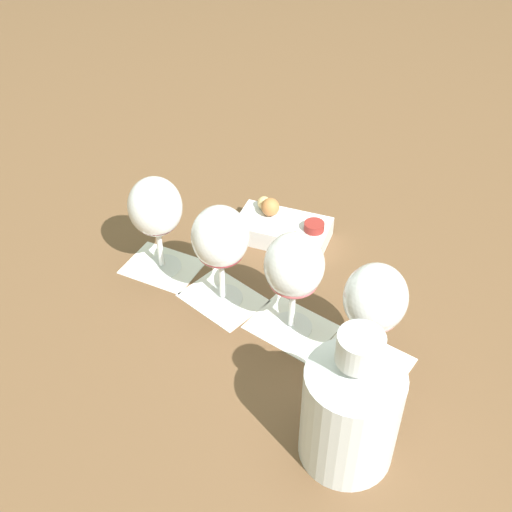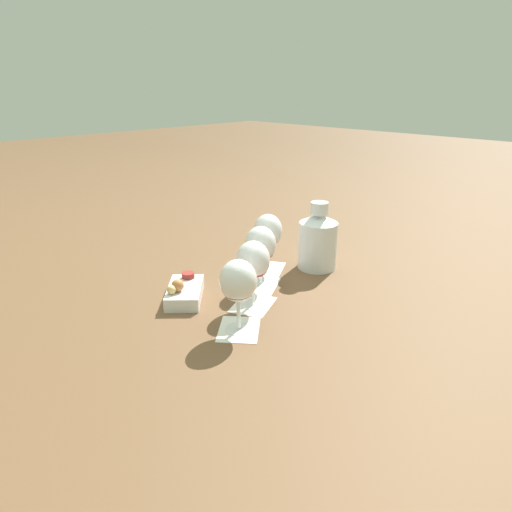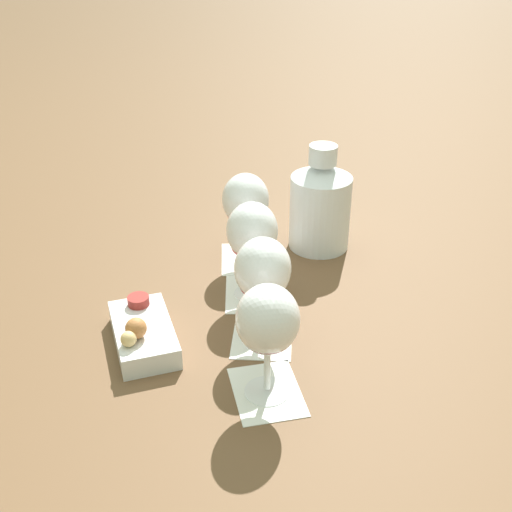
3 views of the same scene
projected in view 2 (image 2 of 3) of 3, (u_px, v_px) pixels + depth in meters
ground_plane at (255, 295)px, 1.22m from camera, size 8.00×8.00×0.00m
tasting_card_0 at (267, 268)px, 1.38m from camera, size 0.15×0.14×0.00m
tasting_card_1 at (260, 285)px, 1.27m from camera, size 0.15×0.14×0.00m
tasting_card_2 at (253, 304)px, 1.16m from camera, size 0.15×0.13×0.00m
tasting_card_3 at (239, 329)px, 1.05m from camera, size 0.15×0.15×0.00m
wine_glass_0 at (268, 233)px, 1.34m from camera, size 0.08×0.08×0.17m
wine_glass_1 at (260, 246)px, 1.23m from camera, size 0.08×0.08×0.17m
wine_glass_2 at (253, 263)px, 1.12m from camera, size 0.08×0.08×0.17m
wine_glass_3 at (238, 284)px, 1.01m from camera, size 0.08×0.08×0.17m
ceramic_vase at (318, 240)px, 1.36m from camera, size 0.12×0.12×0.20m
snack_dish at (184, 292)px, 1.19m from camera, size 0.17×0.17×0.07m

